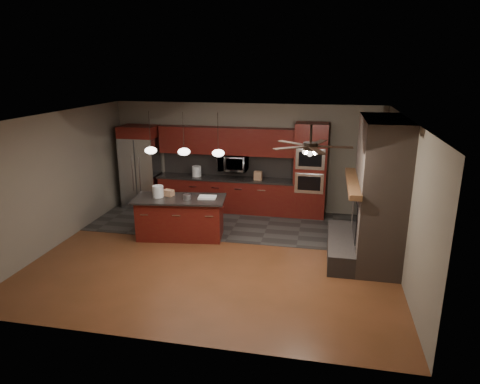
% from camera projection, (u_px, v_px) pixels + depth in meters
% --- Properties ---
extents(ground, '(7.00, 7.00, 0.00)m').
position_uv_depth(ground, '(218.00, 253.00, 8.81)').
color(ground, brown).
rests_on(ground, ground).
extents(ceiling, '(7.00, 6.00, 0.02)m').
position_uv_depth(ceiling, '(216.00, 117.00, 8.01)').
color(ceiling, white).
rests_on(ceiling, back_wall).
extents(back_wall, '(7.00, 0.02, 2.80)m').
position_uv_depth(back_wall, '(246.00, 157.00, 11.22)').
color(back_wall, '#695F54').
rests_on(back_wall, ground).
extents(right_wall, '(0.02, 6.00, 2.80)m').
position_uv_depth(right_wall, '(404.00, 199.00, 7.74)').
color(right_wall, '#695F54').
rests_on(right_wall, ground).
extents(left_wall, '(0.02, 6.00, 2.80)m').
position_uv_depth(left_wall, '(58.00, 179.00, 9.07)').
color(left_wall, '#695F54').
rests_on(left_wall, ground).
extents(slate_tile_patch, '(7.00, 2.40, 0.01)m').
position_uv_depth(slate_tile_patch, '(236.00, 223.00, 10.50)').
color(slate_tile_patch, '#33312E').
rests_on(slate_tile_patch, ground).
extents(fireplace_column, '(1.30, 2.10, 2.80)m').
position_uv_depth(fireplace_column, '(375.00, 196.00, 8.23)').
color(fireplace_column, brown).
rests_on(fireplace_column, ground).
extents(back_cabinetry, '(3.59, 0.64, 2.20)m').
position_uv_depth(back_cabinetry, '(226.00, 177.00, 11.22)').
color(back_cabinetry, '#53180F').
rests_on(back_cabinetry, ground).
extents(oven_tower, '(0.80, 0.63, 2.38)m').
position_uv_depth(oven_tower, '(310.00, 171.00, 10.67)').
color(oven_tower, '#53180F').
rests_on(oven_tower, ground).
extents(microwave, '(0.73, 0.41, 0.50)m').
position_uv_depth(microwave, '(233.00, 163.00, 11.07)').
color(microwave, silver).
rests_on(microwave, back_cabinetry).
extents(refrigerator, '(0.95, 0.75, 2.20)m').
position_uv_depth(refrigerator, '(141.00, 167.00, 11.48)').
color(refrigerator, silver).
rests_on(refrigerator, ground).
extents(kitchen_island, '(2.10, 1.17, 0.92)m').
position_uv_depth(kitchen_island, '(180.00, 217.00, 9.53)').
color(kitchen_island, '#53180F').
rests_on(kitchen_island, ground).
extents(white_bucket, '(0.30, 0.30, 0.26)m').
position_uv_depth(white_bucket, '(158.00, 191.00, 9.43)').
color(white_bucket, silver).
rests_on(white_bucket, kitchen_island).
extents(paint_can, '(0.17, 0.17, 0.11)m').
position_uv_depth(paint_can, '(187.00, 197.00, 9.29)').
color(paint_can, '#B0B0B5').
rests_on(paint_can, kitchen_island).
extents(paint_tray, '(0.41, 0.31, 0.04)m').
position_uv_depth(paint_tray, '(207.00, 197.00, 9.39)').
color(paint_tray, white).
rests_on(paint_tray, kitchen_island).
extents(cardboard_box, '(0.25, 0.21, 0.14)m').
position_uv_depth(cardboard_box, '(169.00, 193.00, 9.54)').
color(cardboard_box, '#9E6F51').
rests_on(cardboard_box, kitchen_island).
extents(counter_bucket, '(0.30, 0.30, 0.27)m').
position_uv_depth(counter_bucket, '(197.00, 171.00, 11.29)').
color(counter_bucket, white).
rests_on(counter_bucket, back_cabinetry).
extents(counter_box, '(0.20, 0.16, 0.22)m').
position_uv_depth(counter_box, '(258.00, 176.00, 10.93)').
color(counter_box, '#A27353').
rests_on(counter_box, back_cabinetry).
extents(pendant_left, '(0.26, 0.26, 0.92)m').
position_uv_depth(pendant_left, '(151.00, 150.00, 9.22)').
color(pendant_left, black).
rests_on(pendant_left, ceiling).
extents(pendant_center, '(0.26, 0.26, 0.92)m').
position_uv_depth(pendant_center, '(184.00, 151.00, 9.07)').
color(pendant_center, black).
rests_on(pendant_center, ceiling).
extents(pendant_right, '(0.26, 0.26, 0.92)m').
position_uv_depth(pendant_right, '(218.00, 153.00, 8.93)').
color(pendant_right, black).
rests_on(pendant_right, ceiling).
extents(ceiling_fan, '(1.27, 1.33, 0.41)m').
position_uv_depth(ceiling_fan, '(310.00, 146.00, 7.01)').
color(ceiling_fan, black).
rests_on(ceiling_fan, ceiling).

